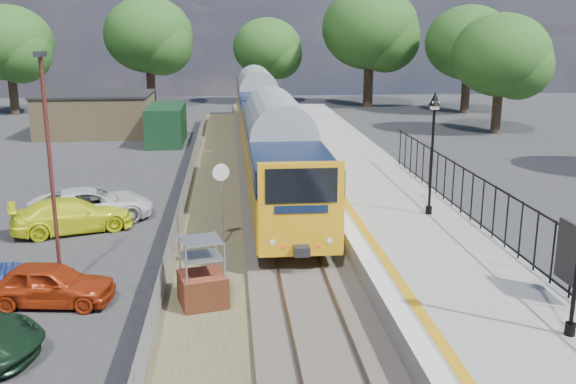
{
  "coord_description": "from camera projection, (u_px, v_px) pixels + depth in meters",
  "views": [
    {
      "loc": [
        -2.16,
        -16.78,
        7.7
      ],
      "look_at": [
        -0.11,
        5.54,
        2.0
      ],
      "focal_mm": 40.0,
      "sensor_mm": 36.0,
      "label": 1
    }
  ],
  "objects": [
    {
      "name": "ground",
      "position": [
        310.0,
        307.0,
        18.28
      ],
      "size": [
        120.0,
        120.0,
        0.0
      ],
      "primitive_type": "plane",
      "color": "#2D2D30",
      "rests_on": "ground"
    },
    {
      "name": "tree_line",
      "position": [
        267.0,
        42.0,
        57.31
      ],
      "size": [
        56.8,
        43.8,
        11.88
      ],
      "color": "#332319",
      "rests_on": "ground"
    },
    {
      "name": "brick_plinth",
      "position": [
        202.0,
        274.0,
        18.15
      ],
      "size": [
        1.53,
        1.53,
        2.04
      ],
      "rotation": [
        0.0,
        0.0,
        0.24
      ],
      "color": "brown",
      "rests_on": "ground"
    },
    {
      "name": "train",
      "position": [
        264.0,
        118.0,
        39.61
      ],
      "size": [
        2.82,
        40.83,
        3.51
      ],
      "color": "orange",
      "rests_on": "ground"
    },
    {
      "name": "wire_fence",
      "position": [
        186.0,
        189.0,
        29.34
      ],
      "size": [
        0.06,
        52.0,
        1.2
      ],
      "color": "#999EA3",
      "rests_on": "ground"
    },
    {
      "name": "car_red",
      "position": [
        50.0,
        284.0,
        18.35
      ],
      "size": [
        3.81,
        1.91,
        1.24
      ],
      "primitive_type": "imported",
      "rotation": [
        0.0,
        0.0,
        1.45
      ],
      "color": "#AA310F",
      "rests_on": "ground"
    },
    {
      "name": "victorian_lamp_north",
      "position": [
        434.0,
        125.0,
        23.49
      ],
      "size": [
        0.44,
        0.44,
        4.6
      ],
      "color": "black",
      "rests_on": "platform"
    },
    {
      "name": "track_bed",
      "position": [
        271.0,
        212.0,
        27.55
      ],
      "size": [
        5.9,
        80.0,
        0.29
      ],
      "color": "#473F38",
      "rests_on": "ground"
    },
    {
      "name": "carpark_lamp",
      "position": [
        50.0,
        159.0,
        18.53
      ],
      "size": [
        0.25,
        0.5,
        7.11
      ],
      "color": "#51221B",
      "rests_on": "ground"
    },
    {
      "name": "speed_sign",
      "position": [
        221.0,
        190.0,
        22.85
      ],
      "size": [
        0.6,
        0.23,
        3.1
      ],
      "rotation": [
        0.0,
        0.0,
        0.32
      ],
      "color": "#999EA3",
      "rests_on": "ground"
    },
    {
      "name": "platform_edge",
      "position": [
        337.0,
        202.0,
        25.97
      ],
      "size": [
        0.9,
        70.0,
        0.01
      ],
      "color": "silver",
      "rests_on": "platform"
    },
    {
      "name": "palisade_fence",
      "position": [
        504.0,
        217.0,
        20.57
      ],
      "size": [
        0.12,
        26.0,
        2.0
      ],
      "color": "black",
      "rests_on": "platform"
    },
    {
      "name": "outbuilding",
      "position": [
        110.0,
        116.0,
        47.05
      ],
      "size": [
        10.8,
        10.1,
        3.12
      ],
      "color": "#927B52",
      "rests_on": "ground"
    },
    {
      "name": "car_white",
      "position": [
        92.0,
        205.0,
        26.35
      ],
      "size": [
        5.45,
        3.63,
        1.39
      ],
      "primitive_type": "imported",
      "rotation": [
        0.0,
        0.0,
        1.86
      ],
      "color": "silver",
      "rests_on": "ground"
    },
    {
      "name": "car_yellow",
      "position": [
        72.0,
        215.0,
        24.98
      ],
      "size": [
        4.94,
        3.3,
        1.33
      ],
      "primitive_type": "imported",
      "rotation": [
        0.0,
        0.0,
        1.91
      ],
      "color": "yellow",
      "rests_on": "ground"
    },
    {
      "name": "platform",
      "position": [
        387.0,
        211.0,
        26.27
      ],
      "size": [
        5.0,
        70.0,
        0.9
      ],
      "primitive_type": "cube",
      "color": "gray",
      "rests_on": "ground"
    }
  ]
}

